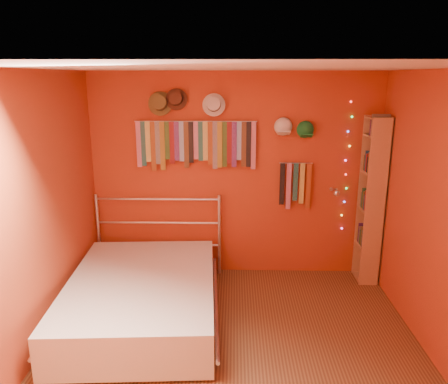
# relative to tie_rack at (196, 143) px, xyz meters

# --- Properties ---
(ground) EXTENTS (3.50, 3.50, 0.00)m
(ground) POSITION_rel_tie_rack_xyz_m (0.47, -1.68, -1.67)
(ground) COLOR #54301C
(ground) RESTS_ON ground
(back_wall) EXTENTS (3.50, 0.02, 2.50)m
(back_wall) POSITION_rel_tie_rack_xyz_m (0.47, 0.07, -0.42)
(back_wall) COLOR maroon
(back_wall) RESTS_ON ground
(right_wall) EXTENTS (0.02, 3.50, 2.50)m
(right_wall) POSITION_rel_tie_rack_xyz_m (2.22, -1.68, -0.42)
(right_wall) COLOR maroon
(right_wall) RESTS_ON ground
(left_wall) EXTENTS (0.02, 3.50, 2.50)m
(left_wall) POSITION_rel_tie_rack_xyz_m (-1.28, -1.68, -0.42)
(left_wall) COLOR maroon
(left_wall) RESTS_ON ground
(ceiling) EXTENTS (3.50, 3.50, 0.02)m
(ceiling) POSITION_rel_tie_rack_xyz_m (0.47, -1.68, 0.83)
(ceiling) COLOR white
(ceiling) RESTS_ON back_wall
(tie_rack) EXTENTS (1.45, 0.03, 0.60)m
(tie_rack) POSITION_rel_tie_rack_xyz_m (0.00, 0.00, 0.00)
(tie_rack) COLOR silver
(tie_rack) RESTS_ON back_wall
(small_tie_rack) EXTENTS (0.40, 0.03, 0.58)m
(small_tie_rack) POSITION_rel_tie_rack_xyz_m (1.20, 0.00, -0.49)
(small_tie_rack) COLOR silver
(small_tie_rack) RESTS_ON back_wall
(fedora_olive) EXTENTS (0.28, 0.15, 0.28)m
(fedora_olive) POSITION_rel_tie_rack_xyz_m (-0.41, -0.03, 0.46)
(fedora_olive) COLOR brown
(fedora_olive) RESTS_ON back_wall
(fedora_brown) EXTENTS (0.25, 0.14, 0.25)m
(fedora_brown) POSITION_rel_tie_rack_xyz_m (-0.22, -0.03, 0.51)
(fedora_brown) COLOR #482619
(fedora_brown) RESTS_ON back_wall
(fedora_white) EXTENTS (0.27, 0.15, 0.26)m
(fedora_white) POSITION_rel_tie_rack_xyz_m (0.22, -0.03, 0.45)
(fedora_white) COLOR silver
(fedora_white) RESTS_ON back_wall
(cap_white) EXTENTS (0.20, 0.25, 0.20)m
(cap_white) POSITION_rel_tie_rack_xyz_m (1.03, 0.01, 0.19)
(cap_white) COLOR white
(cap_white) RESTS_ON back_wall
(cap_green) EXTENTS (0.19, 0.24, 0.19)m
(cap_green) POSITION_rel_tie_rack_xyz_m (1.29, 0.01, 0.16)
(cap_green) COLOR #1B7B36
(cap_green) RESTS_ON back_wall
(fairy_lights) EXTENTS (0.06, 0.02, 1.58)m
(fairy_lights) POSITION_rel_tie_rack_xyz_m (1.81, 0.03, -0.30)
(fairy_lights) COLOR #FF3333
(fairy_lights) RESTS_ON back_wall
(reading_lamp) EXTENTS (0.08, 0.34, 0.10)m
(reading_lamp) POSITION_rel_tie_rack_xyz_m (1.65, -0.19, -0.55)
(reading_lamp) COLOR silver
(reading_lamp) RESTS_ON back_wall
(bookshelf) EXTENTS (0.25, 0.34, 2.00)m
(bookshelf) POSITION_rel_tie_rack_xyz_m (2.12, -0.15, -0.65)
(bookshelf) COLOR #AB764D
(bookshelf) RESTS_ON ground
(bed) EXTENTS (1.67, 2.17, 1.03)m
(bed) POSITION_rel_tie_rack_xyz_m (-0.48, -1.11, -1.43)
(bed) COLOR silver
(bed) RESTS_ON ground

